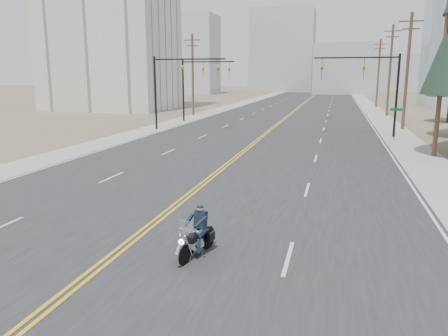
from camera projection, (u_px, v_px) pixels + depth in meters
name	position (u px, v px, depth m)	size (l,w,h in m)	color
ground_plane	(51.00, 306.00, 10.05)	(400.00, 400.00, 0.00)	#776D56
road	(301.00, 106.00, 76.36)	(20.00, 200.00, 0.01)	#303033
sidewalk_left	(237.00, 105.00, 79.16)	(3.00, 200.00, 0.01)	#A5A5A0
sidewalk_right	(370.00, 107.00, 73.56)	(3.00, 200.00, 0.01)	#A5A5A0
traffic_mast_left	(175.00, 78.00, 41.52)	(7.10, 0.26, 7.00)	black
traffic_mast_right	(373.00, 79.00, 37.15)	(7.10, 0.26, 7.00)	black
traffic_mast_far	(197.00, 78.00, 49.20)	(6.10, 0.26, 7.00)	black
street_sign	(395.00, 118.00, 35.46)	(0.90, 0.06, 2.62)	black
utility_pole_b	(443.00, 63.00, 27.55)	(2.20, 0.30, 11.50)	brown
utility_pole_c	(407.00, 70.00, 41.81)	(2.20, 0.30, 11.00)	brown
utility_pole_d	(390.00, 69.00, 55.97)	(2.20, 0.30, 11.50)	brown
utility_pole_e	(378.00, 72.00, 72.12)	(2.20, 0.30, 11.00)	brown
utility_pole_left	(193.00, 73.00, 57.43)	(2.20, 0.30, 10.50)	brown
apartment_block	(109.00, 9.00, 65.86)	(18.00, 14.00, 30.00)	silver
haze_bldg_a	(192.00, 55.00, 125.24)	(14.00, 12.00, 22.00)	#B7BCC6
haze_bldg_b	(346.00, 69.00, 125.06)	(18.00, 14.00, 14.00)	#ADB2B7
haze_bldg_d	(283.00, 51.00, 142.90)	(20.00, 15.00, 26.00)	#ADB2B7
haze_bldg_e	(397.00, 73.00, 144.80)	(14.00, 14.00, 12.00)	#B7BCC6
haze_bldg_f	(163.00, 67.00, 143.73)	(12.00, 12.00, 16.00)	#ADB2B7
motorcyclist	(196.00, 232.00, 12.65)	(0.83, 1.93, 1.51)	black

